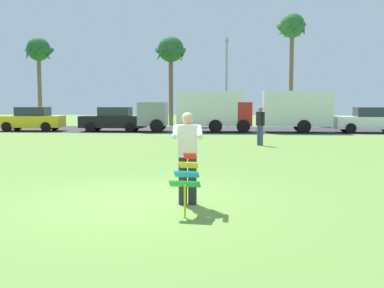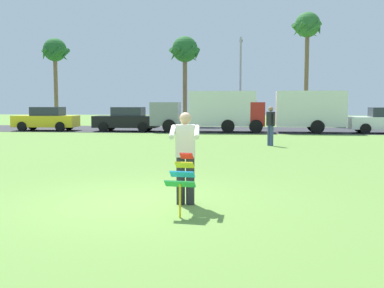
% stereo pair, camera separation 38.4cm
% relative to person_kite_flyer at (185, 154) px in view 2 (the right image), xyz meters
% --- Properties ---
extents(ground_plane, '(120.00, 120.00, 0.00)m').
position_rel_person_kite_flyer_xyz_m(ground_plane, '(-0.91, 0.07, -0.95)').
color(ground_plane, olive).
extents(road_strip, '(120.00, 8.00, 0.01)m').
position_rel_person_kite_flyer_xyz_m(road_strip, '(-0.91, 23.50, -0.95)').
color(road_strip, '#2D2D33').
rests_on(road_strip, ground).
extents(person_kite_flyer, '(0.58, 0.69, 1.73)m').
position_rel_person_kite_flyer_xyz_m(person_kite_flyer, '(0.00, 0.00, 0.00)').
color(person_kite_flyer, '#26262B').
rests_on(person_kite_flyer, ground).
extents(kite_held, '(0.52, 0.66, 1.04)m').
position_rel_person_kite_flyer_xyz_m(kite_held, '(0.06, -0.81, -0.27)').
color(kite_held, red).
rests_on(kite_held, ground).
extents(parked_car_yellow, '(4.26, 1.94, 1.60)m').
position_rel_person_kite_flyer_xyz_m(parked_car_yellow, '(-12.42, 21.10, -0.18)').
color(parked_car_yellow, yellow).
rests_on(parked_car_yellow, ground).
extents(parked_car_black, '(4.20, 1.84, 1.60)m').
position_rel_person_kite_flyer_xyz_m(parked_car_black, '(-6.85, 21.10, -0.18)').
color(parked_car_black, black).
rests_on(parked_car_black, ground).
extents(parked_truck_grey_van, '(6.77, 2.29, 2.62)m').
position_rel_person_kite_flyer_xyz_m(parked_truck_grey_van, '(-1.33, 21.10, 0.46)').
color(parked_truck_grey_van, gray).
rests_on(parked_truck_grey_van, ground).
extents(parked_truck_red_cab, '(6.73, 2.20, 2.62)m').
position_rel_person_kite_flyer_xyz_m(parked_truck_red_cab, '(4.17, 21.10, 0.46)').
color(parked_truck_red_cab, '#B2231E').
rests_on(parked_truck_red_cab, ground).
extents(palm_tree_left_near, '(2.58, 2.71, 7.73)m').
position_rel_person_kite_flyer_xyz_m(palm_tree_left_near, '(-16.40, 31.89, 5.42)').
color(palm_tree_left_near, brown).
rests_on(palm_tree_left_near, ground).
extents(palm_tree_right_near, '(2.58, 2.71, 7.28)m').
position_rel_person_kite_flyer_xyz_m(palm_tree_right_near, '(-4.06, 29.06, 5.01)').
color(palm_tree_right_near, brown).
rests_on(palm_tree_right_near, ground).
extents(palm_tree_centre_far, '(2.58, 2.71, 9.47)m').
position_rel_person_kite_flyer_xyz_m(palm_tree_centre_far, '(6.00, 31.67, 7.03)').
color(palm_tree_centre_far, brown).
rests_on(palm_tree_centre_far, ground).
extents(streetlight_pole, '(0.24, 1.65, 7.00)m').
position_rel_person_kite_flyer_xyz_m(streetlight_pole, '(0.49, 28.20, 3.05)').
color(streetlight_pole, '#9E9EA3').
rests_on(streetlight_pole, ground).
extents(person_walker_near, '(0.37, 0.50, 1.73)m').
position_rel_person_kite_flyer_xyz_m(person_walker_near, '(2.13, 12.01, -0.02)').
color(person_walker_near, '#384772').
rests_on(person_walker_near, ground).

